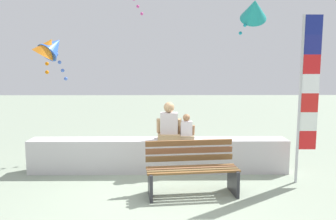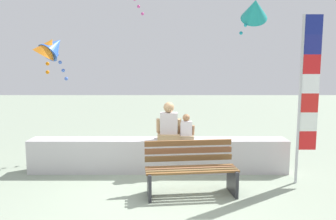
% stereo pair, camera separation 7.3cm
% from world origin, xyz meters
% --- Properties ---
extents(ground_plane, '(40.00, 40.00, 0.00)m').
position_xyz_m(ground_plane, '(0.00, 0.00, 0.00)').
color(ground_plane, gray).
extents(seawall_ledge, '(5.27, 0.50, 0.69)m').
position_xyz_m(seawall_ledge, '(0.00, 1.34, 0.34)').
color(seawall_ledge, '#BCB8BB').
rests_on(seawall_ledge, ground).
extents(park_bench, '(1.60, 0.77, 0.88)m').
position_xyz_m(park_bench, '(0.59, 0.13, 0.41)').
color(park_bench, brown).
rests_on(park_bench, ground).
extents(person_adult, '(0.50, 0.37, 0.77)m').
position_xyz_m(person_adult, '(0.22, 1.30, 0.99)').
color(person_adult, tan).
rests_on(person_adult, seawall_ledge).
extents(person_child, '(0.34, 0.25, 0.52)m').
position_xyz_m(person_child, '(0.57, 1.30, 0.89)').
color(person_child, tan).
rests_on(person_child, seawall_ledge).
extents(flag_banner, '(0.36, 0.05, 3.07)m').
position_xyz_m(flag_banner, '(2.71, 0.65, 1.73)').
color(flag_banner, '#B7B7BC').
rests_on(flag_banner, ground).
extents(kite_orange, '(0.75, 0.65, 0.88)m').
position_xyz_m(kite_orange, '(-2.46, 2.08, 2.58)').
color(kite_orange, orange).
extents(kite_teal, '(0.74, 0.88, 0.98)m').
position_xyz_m(kite_teal, '(2.23, 2.63, 3.49)').
color(kite_teal, teal).
extents(kite_blue, '(0.80, 0.84, 1.10)m').
position_xyz_m(kite_blue, '(-2.38, 2.27, 2.61)').
color(kite_blue, blue).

